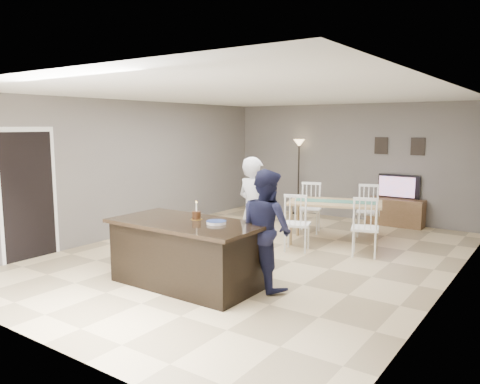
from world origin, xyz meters
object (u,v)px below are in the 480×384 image
Objects in this scene: man at (266,229)px; tv_console at (396,212)px; television at (398,187)px; woman at (253,211)px; plate_stack at (216,222)px; floor_lamp at (299,156)px; birthday_cake at (196,215)px; kitchen_island at (187,253)px; dining_table at (335,209)px.

tv_console is at bearing -72.40° from man.
man reaches higher than tv_console.
television is at bearing -72.36° from man.
woman is 1.06× the size of man.
plate_stack is (-0.76, -5.54, 0.06)m from television.
birthday_cake is at bearing -76.86° from floor_lamp.
floor_lamp is (-2.43, 0.02, 1.15)m from tv_console.
woman reaches higher than man.
kitchen_island is 1.43m from woman.
tv_console is 5.56m from plate_stack.
tv_console is 0.74× the size of man.
television is 5.59m from plate_stack.
woman is at bearing -103.19° from tv_console.
tv_console is at bearing 77.84° from kitchen_island.
kitchen_island is 0.93× the size of dining_table.
tv_console is at bearing 59.70° from dining_table.
birthday_cake reaches higher than tv_console.
kitchen_island is 5.81m from floor_lamp.
kitchen_island is 0.65m from plate_stack.
man is 1.00m from birthday_cake.
man is 5.53m from floor_lamp.
television reaches higher than plate_stack.
kitchen_island is at bearing -167.13° from plate_stack.
television is at bearing 77.99° from kitchen_island.
woman is at bearing -26.81° from man.
man is (-0.25, -5.09, -0.05)m from television.
woman reaches higher than tv_console.
television is 4.40m from woman.
dining_table is at bearing 77.89° from kitchen_island.
woman is at bearing 77.02° from television.
man is at bearing 30.07° from kitchen_island.
plate_stack is (0.41, -0.08, -0.04)m from birthday_cake.
tv_console is 0.64× the size of floor_lamp.
woman reaches higher than birthday_cake.
television is 0.53× the size of woman.
kitchen_island is at bearing -120.19° from dining_table.
man is at bearing 87.19° from television.
dining_table is at bearing -64.86° from man.
dining_table is at bearing 78.14° from television.
floor_lamp is (-1.26, 5.41, 0.48)m from birthday_cake.
dining_table is at bearing 85.10° from plate_stack.
kitchen_island is at bearing -98.74° from birthday_cake.
birthday_cake reaches higher than television.
plate_stack is 3.28m from dining_table.
man is (0.74, -0.80, -0.05)m from woman.
dining_table is (0.28, 3.25, -0.26)m from plate_stack.
floor_lamp is at bearing 106.97° from plate_stack.
kitchen_island is at bearing 50.52° from man.
kitchen_island is 3.44m from dining_table.
television is 2.35m from dining_table.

